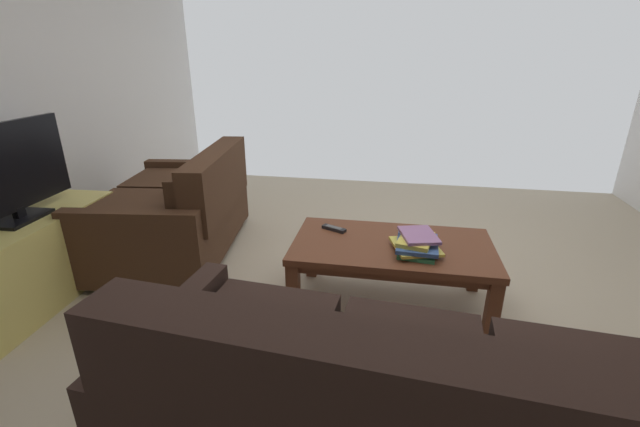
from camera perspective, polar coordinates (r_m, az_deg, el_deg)
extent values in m
cube|color=#B7A88E|center=(2.75, 8.43, -11.45)|extent=(5.01, 5.15, 0.01)
cylinder|color=black|center=(2.15, -10.06, -21.38)|extent=(0.05, 0.05, 0.06)
cube|color=black|center=(1.56, 33.40, -21.69)|extent=(0.56, 0.73, 0.10)
cube|color=black|center=(1.47, 11.63, -20.98)|extent=(0.56, 0.73, 0.10)
cube|color=black|center=(1.57, -9.46, -17.62)|extent=(0.56, 0.73, 0.10)
cube|color=black|center=(1.20, 11.25, -23.42)|extent=(0.50, 0.16, 0.35)
cube|color=black|center=(1.32, -14.31, -18.79)|extent=(0.50, 0.16, 0.35)
cube|color=black|center=(1.80, -19.33, -19.88)|extent=(0.17, 0.78, 0.54)
cylinder|color=black|center=(4.04, -21.60, -1.27)|extent=(0.06, 0.06, 0.06)
cylinder|color=black|center=(3.25, -28.42, -7.88)|extent=(0.06, 0.06, 0.06)
cylinder|color=black|center=(3.79, -11.19, -1.55)|extent=(0.06, 0.06, 0.06)
cylinder|color=black|center=(2.94, -15.62, -8.97)|extent=(0.06, 0.06, 0.06)
cube|color=#422819|center=(3.39, -19.53, -1.25)|extent=(1.01, 1.25, 0.37)
cube|color=#422819|center=(3.58, -18.64, 3.99)|extent=(0.83, 0.63, 0.10)
cube|color=#422819|center=(3.08, -22.30, 0.78)|extent=(0.83, 0.63, 0.10)
cube|color=#422819|center=(3.16, -13.96, 4.45)|extent=(0.33, 1.16, 0.43)
cube|color=#422819|center=(3.45, -14.42, 5.83)|extent=(0.19, 0.53, 0.30)
cube|color=#422819|center=(2.93, -17.54, 2.81)|extent=(0.19, 0.53, 0.30)
cube|color=#422819|center=(3.92, -16.40, 3.17)|extent=(0.88, 0.21, 0.53)
cube|color=#422819|center=(2.85, -24.18, -4.70)|extent=(0.88, 0.21, 0.53)
cube|color=brown|center=(2.50, 9.86, -4.46)|extent=(1.17, 0.64, 0.04)
cube|color=brown|center=(2.52, 9.80, -5.38)|extent=(1.07, 0.58, 0.05)
cube|color=brown|center=(2.90, 20.46, -6.48)|extent=(0.07, 0.07, 0.38)
cube|color=brown|center=(2.89, -1.10, -5.13)|extent=(0.07, 0.07, 0.38)
cube|color=brown|center=(2.43, 22.53, -12.41)|extent=(0.07, 0.07, 0.38)
cube|color=brown|center=(2.42, -3.67, -10.82)|extent=(0.07, 0.07, 0.38)
cube|color=#D8C666|center=(3.14, -34.70, -5.30)|extent=(0.50, 1.18, 0.54)
cube|color=black|center=(3.22, -36.32, -5.07)|extent=(0.07, 0.99, 0.32)
cube|color=black|center=(3.06, -36.68, -6.38)|extent=(0.21, 0.25, 0.06)
cube|color=black|center=(3.04, -35.78, -0.55)|extent=(0.22, 0.33, 0.02)
cube|color=black|center=(3.03, -35.94, 0.16)|extent=(0.04, 0.06, 0.06)
cube|color=black|center=(2.97, -37.04, 4.97)|extent=(0.08, 0.87, 0.50)
cube|color=navy|center=(2.98, -37.32, 4.97)|extent=(0.05, 0.84, 0.47)
cube|color=#337F51|center=(2.42, 13.25, -4.87)|extent=(0.23, 0.30, 0.02)
cube|color=#E0CC4C|center=(2.41, 12.96, -4.40)|extent=(0.30, 0.32, 0.02)
cube|color=#385693|center=(2.40, 13.17, -4.07)|extent=(0.24, 0.29, 0.02)
cube|color=#E0CC4C|center=(2.39, 12.98, -3.50)|extent=(0.23, 0.28, 0.02)
cube|color=#996699|center=(2.40, 13.37, -2.90)|extent=(0.24, 0.28, 0.02)
cube|color=black|center=(2.63, 1.92, -2.08)|extent=(0.16, 0.11, 0.02)
cube|color=#59595B|center=(2.63, 1.92, -1.86)|extent=(0.11, 0.08, 0.00)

